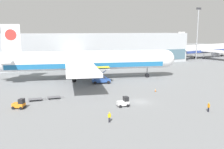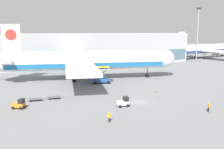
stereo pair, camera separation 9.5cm
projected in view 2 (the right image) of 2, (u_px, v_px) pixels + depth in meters
The scene contains 13 objects.
ground_plane at pixel (139, 102), 53.58m from camera, with size 400.00×400.00×0.00m, color slate.
terminal_building at pixel (95, 49), 113.59m from camera, with size 90.00×18.20×14.00m.
light_mast at pixel (198, 31), 128.26m from camera, with size 2.80×0.50×26.75m.
airplane_main at pixel (84, 61), 77.36m from camera, with size 57.19×48.55×17.00m.
airplane_distant at pixel (204, 49), 138.27m from camera, with size 49.65×41.83×14.61m.
scissor_lift_loader at pixel (101, 77), 72.69m from camera, with size 5.75×4.37×4.77m.
baggage_tug_foreground at pixel (19, 104), 49.00m from camera, with size 2.81×2.58×2.00m.
baggage_tug_mid at pixel (124, 102), 50.37m from camera, with size 2.58×1.85×2.00m.
baggage_dolly_lead at pixel (35, 99), 54.49m from camera, with size 3.77×1.80×0.48m.
baggage_dolly_second at pixel (54, 97), 56.10m from camera, with size 3.77×1.80×0.48m.
ground_crew_near at pixel (209, 106), 46.81m from camera, with size 0.24×0.57×1.83m.
ground_crew_far at pixel (109, 116), 41.52m from camera, with size 0.57×0.26×1.80m.
traffic_cone_near at pixel (155, 90), 62.78m from camera, with size 0.40×0.40×0.75m.
Camera 2 is at (-26.36, -44.91, 15.10)m, focal length 40.00 mm.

